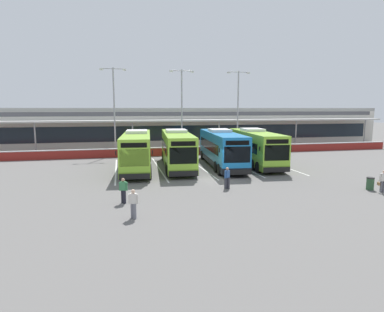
% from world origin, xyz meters
% --- Properties ---
extents(ground_plane, '(200.00, 200.00, 0.00)m').
position_xyz_m(ground_plane, '(0.00, 0.00, 0.00)').
color(ground_plane, '#605E5B').
extents(terminal_building, '(70.00, 13.00, 6.00)m').
position_xyz_m(terminal_building, '(-0.00, 26.91, 3.01)').
color(terminal_building, beige).
rests_on(terminal_building, ground).
extents(red_barrier_wall, '(60.00, 0.40, 1.10)m').
position_xyz_m(red_barrier_wall, '(0.00, 14.50, 0.56)').
color(red_barrier_wall, maroon).
rests_on(red_barrier_wall, ground).
extents(coach_bus_leftmost, '(3.80, 12.32, 3.78)m').
position_xyz_m(coach_bus_leftmost, '(-6.34, 6.11, 1.79)').
color(coach_bus_leftmost, '#8CC633').
rests_on(coach_bus_leftmost, ground).
extents(coach_bus_left_centre, '(3.80, 12.32, 3.78)m').
position_xyz_m(coach_bus_left_centre, '(-2.30, 6.37, 1.79)').
color(coach_bus_left_centre, '#8CC633').
rests_on(coach_bus_left_centre, ground).
extents(coach_bus_centre, '(3.80, 12.32, 3.78)m').
position_xyz_m(coach_bus_centre, '(2.27, 5.96, 1.79)').
color(coach_bus_centre, '#1972B7').
rests_on(coach_bus_centre, ground).
extents(coach_bus_right_centre, '(3.80, 12.32, 3.78)m').
position_xyz_m(coach_bus_right_centre, '(6.10, 6.24, 1.79)').
color(coach_bus_right_centre, '#8CC633').
rests_on(coach_bus_right_centre, ground).
extents(bay_stripe_far_west, '(0.14, 13.00, 0.01)m').
position_xyz_m(bay_stripe_far_west, '(-8.40, 6.00, 0.00)').
color(bay_stripe_far_west, silver).
rests_on(bay_stripe_far_west, ground).
extents(bay_stripe_west, '(0.14, 13.00, 0.01)m').
position_xyz_m(bay_stripe_west, '(-4.20, 6.00, 0.00)').
color(bay_stripe_west, silver).
rests_on(bay_stripe_west, ground).
extents(bay_stripe_mid_west, '(0.14, 13.00, 0.01)m').
position_xyz_m(bay_stripe_mid_west, '(0.00, 6.00, 0.00)').
color(bay_stripe_mid_west, silver).
rests_on(bay_stripe_mid_west, ground).
extents(bay_stripe_centre, '(0.14, 13.00, 0.01)m').
position_xyz_m(bay_stripe_centre, '(4.20, 6.00, 0.00)').
color(bay_stripe_centre, silver).
rests_on(bay_stripe_centre, ground).
extents(bay_stripe_mid_east, '(0.14, 13.00, 0.01)m').
position_xyz_m(bay_stripe_mid_east, '(8.40, 6.00, 0.00)').
color(bay_stripe_mid_east, silver).
rests_on(bay_stripe_mid_east, ground).
extents(pedestrian_with_handbag, '(0.63, 0.48, 1.62)m').
position_xyz_m(pedestrian_with_handbag, '(10.16, -6.78, 0.86)').
color(pedestrian_with_handbag, slate).
rests_on(pedestrian_with_handbag, ground).
extents(pedestrian_in_dark_coat, '(0.50, 0.37, 1.62)m').
position_xyz_m(pedestrian_in_dark_coat, '(-0.24, -3.26, 0.87)').
color(pedestrian_in_dark_coat, '#33333D').
rests_on(pedestrian_in_dark_coat, ground).
extents(pedestrian_child, '(0.54, 0.37, 1.62)m').
position_xyz_m(pedestrian_child, '(-7.81, -5.38, 0.87)').
color(pedestrian_child, black).
rests_on(pedestrian_child, ground).
extents(pedestrian_near_bin, '(0.54, 0.36, 1.62)m').
position_xyz_m(pedestrian_near_bin, '(-7.33, -8.38, 0.87)').
color(pedestrian_near_bin, slate).
rests_on(pedestrian_near_bin, ground).
extents(lamp_post_west, '(3.24, 0.28, 11.00)m').
position_xyz_m(lamp_post_west, '(-8.51, 16.88, 6.29)').
color(lamp_post_west, '#9E9EA3').
rests_on(lamp_post_west, ground).
extents(lamp_post_centre, '(3.24, 0.28, 11.00)m').
position_xyz_m(lamp_post_centre, '(0.28, 17.13, 6.29)').
color(lamp_post_centre, '#9E9EA3').
rests_on(lamp_post_centre, ground).
extents(lamp_post_east, '(3.24, 0.28, 11.00)m').
position_xyz_m(lamp_post_east, '(8.14, 16.94, 6.29)').
color(lamp_post_east, '#9E9EA3').
rests_on(lamp_post_east, ground).
extents(litter_bin, '(0.54, 0.54, 0.93)m').
position_xyz_m(litter_bin, '(9.91, -5.89, 0.47)').
color(litter_bin, '#2D5133').
rests_on(litter_bin, ground).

